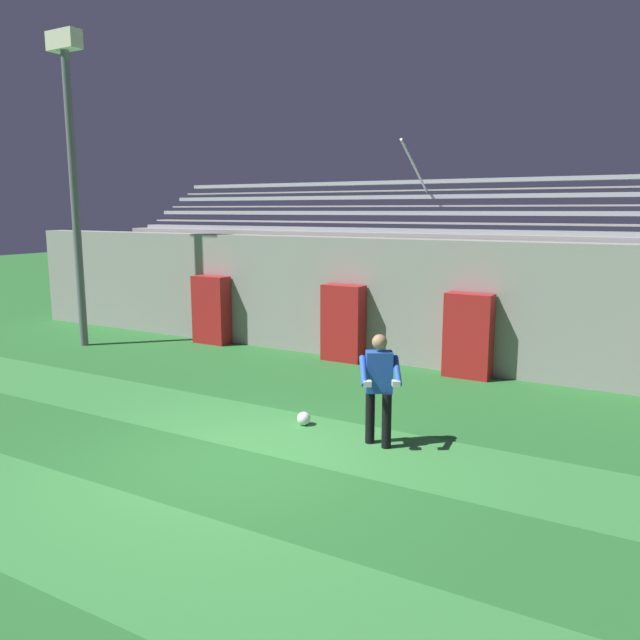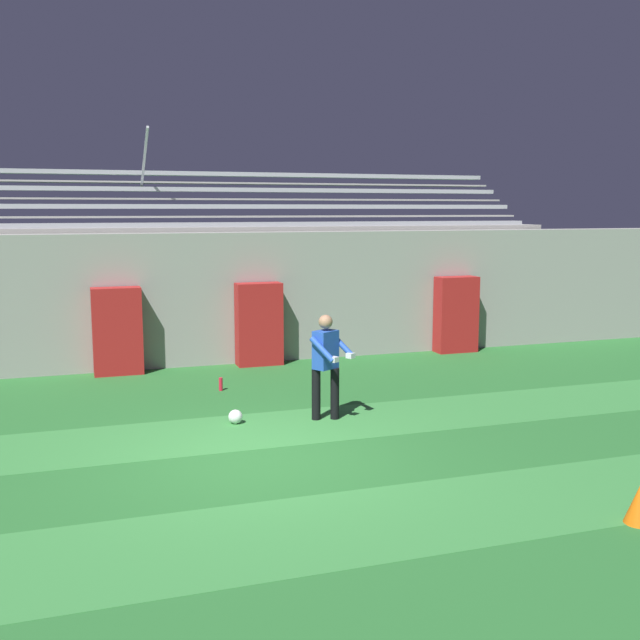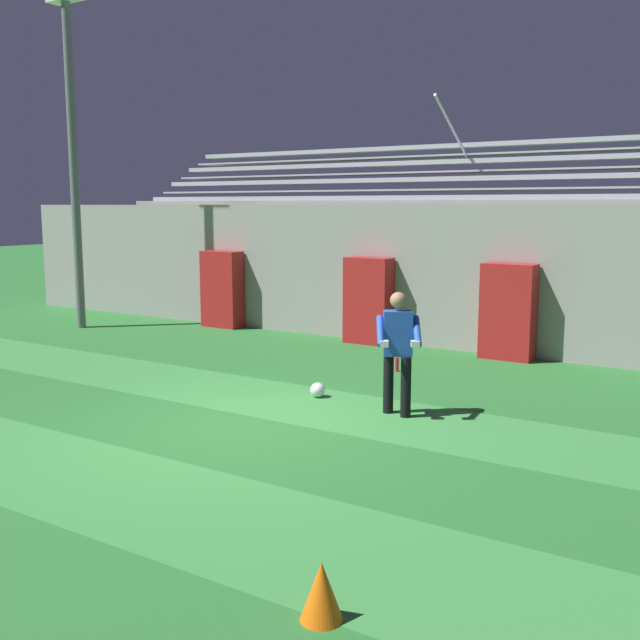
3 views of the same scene
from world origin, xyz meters
The scene contains 12 objects.
ground_plane centered at (0.00, 0.00, 0.00)m, with size 80.00×80.00×0.00m, color #286B2D.
turf_stripe_mid centered at (0.00, -2.34, 0.00)m, with size 28.00×1.83×0.01m, color #38843D.
turf_stripe_far centered at (0.00, 1.31, 0.00)m, with size 28.00×1.83×0.01m, color #38843D.
back_wall centered at (0.00, 6.50, 1.40)m, with size 24.00×0.60×2.80m, color #999691.
padding_pillar_gate_left centered at (-1.45, 5.95, 0.88)m, with size 0.96×0.44×1.75m, color #B21E1E.
padding_pillar_gate_right centered at (1.45, 5.95, 0.88)m, with size 0.96×0.44×1.75m, color #B21E1E.
padding_pillar_far_left centered at (-5.31, 5.95, 0.88)m, with size 0.96×0.44×1.75m, color #B21E1E.
bleacher_stand centered at (0.00, 8.49, 1.50)m, with size 18.00×3.35×5.03m.
floodlight_pole centered at (-8.00, 4.12, 4.84)m, with size 0.90×0.36×7.60m.
goalkeeper centered at (1.45, 1.52, 0.95)m, with size 0.73×0.70×1.67m.
soccer_ball centered at (0.04, 1.74, 0.11)m, with size 0.22×0.22×0.22m, color white.
water_bottle centered at (0.23, 3.93, 0.12)m, with size 0.07×0.07×0.24m, color red.
Camera 1 is at (5.04, -6.47, 3.42)m, focal length 35.00 mm.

